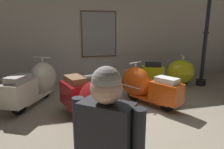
{
  "coord_description": "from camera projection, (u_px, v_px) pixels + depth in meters",
  "views": [
    {
      "loc": [
        -1.24,
        -3.46,
        1.81
      ],
      "look_at": [
        -0.05,
        1.19,
        0.65
      ],
      "focal_mm": 32.53,
      "sensor_mm": 36.0,
      "label": 1
    }
  ],
  "objects": [
    {
      "name": "lamppost",
      "position": [
        207.0,
        29.0,
        5.95
      ],
      "size": [
        0.3,
        0.3,
        3.05
      ],
      "color": "black",
      "rests_on": "ground"
    },
    {
      "name": "ground_plane",
      "position": [
        130.0,
        120.0,
        3.98
      ],
      "size": [
        60.0,
        60.0,
        0.0
      ],
      "primitive_type": "plane",
      "color": "gray"
    },
    {
      "name": "showroom_back_wall",
      "position": [
        104.0,
        28.0,
        6.67
      ],
      "size": [
        18.0,
        0.63,
        3.46
      ],
      "color": "#ADA89E",
      "rests_on": "ground"
    },
    {
      "name": "scooter_2",
      "position": [
        144.0,
        86.0,
        4.76
      ],
      "size": [
        1.17,
        1.6,
        0.97
      ],
      "rotation": [
        0.0,
        0.0,
        2.09
      ],
      "color": "black",
      "rests_on": "ground"
    },
    {
      "name": "scooter_1",
      "position": [
        90.0,
        102.0,
        3.6
      ],
      "size": [
        1.01,
        1.82,
        1.07
      ],
      "rotation": [
        0.0,
        0.0,
        -1.26
      ],
      "color": "black",
      "rests_on": "ground"
    },
    {
      "name": "scooter_3",
      "position": [
        172.0,
        73.0,
        6.09
      ],
      "size": [
        1.6,
        0.97,
        0.95
      ],
      "rotation": [
        0.0,
        0.0,
        -0.37
      ],
      "color": "black",
      "rests_on": "ground"
    },
    {
      "name": "scooter_0",
      "position": [
        37.0,
        83.0,
        4.82
      ],
      "size": [
        1.22,
        1.78,
        1.07
      ],
      "rotation": [
        0.0,
        0.0,
        1.11
      ],
      "color": "black",
      "rests_on": "ground"
    }
  ]
}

